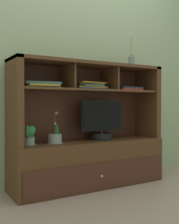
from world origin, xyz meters
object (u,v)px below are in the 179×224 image
at_px(magazine_stack_left, 41,85).
at_px(magazine_stack_right, 88,86).
at_px(potted_fern, 29,135).
at_px(potted_orchid, 55,138).
at_px(media_console, 89,147).
at_px(magazine_stack_centre, 128,89).
at_px(tv_monitor, 102,124).
at_px(diffuser_bottle, 131,61).

xyz_separation_m(magazine_stack_left, magazine_stack_right, (0.52, 0.04, 0.01)).
bearing_deg(potted_fern, potted_orchid, -5.73).
bearing_deg(potted_fern, media_console, -1.28).
distance_m(potted_fern, magazine_stack_right, 0.79).
bearing_deg(potted_fern, magazine_stack_centre, -3.17).
bearing_deg(tv_monitor, media_console, 175.17).
bearing_deg(magazine_stack_left, tv_monitor, -1.02).
height_order(magazine_stack_left, diffuser_bottle, diffuser_bottle).
xyz_separation_m(media_console, potted_orchid, (-0.38, -0.01, 0.12)).
bearing_deg(magazine_stack_left, magazine_stack_centre, -2.69).
xyz_separation_m(media_console, magazine_stack_left, (-0.51, -0.00, 0.61)).
relative_size(media_console, magazine_stack_left, 4.41).
height_order(media_console, magazine_stack_centre, media_console).
bearing_deg(potted_orchid, tv_monitor, -0.15).
height_order(potted_fern, diffuser_bottle, diffuser_bottle).
height_order(potted_orchid, diffuser_bottle, diffuser_bottle).
distance_m(tv_monitor, magazine_stack_centre, 0.49).
bearing_deg(magazine_stack_right, magazine_stack_centre, -10.21).
distance_m(tv_monitor, magazine_stack_left, 0.76).
xyz_separation_m(tv_monitor, magazine_stack_centre, (0.32, -0.03, 0.37)).
bearing_deg(diffuser_bottle, magazine_stack_right, 172.64).
bearing_deg(diffuser_bottle, potted_orchid, 178.77).
height_order(tv_monitor, potted_orchid, tv_monitor).
relative_size(potted_orchid, magazine_stack_left, 0.83).
bearing_deg(diffuser_bottle, media_console, 176.65).
xyz_separation_m(tv_monitor, magazine_stack_left, (-0.65, 0.01, 0.38)).
relative_size(potted_orchid, magazine_stack_centre, 1.05).
height_order(media_console, diffuser_bottle, diffuser_bottle).
height_order(potted_orchid, magazine_stack_right, magazine_stack_right).
relative_size(media_console, magazine_stack_right, 3.97).
height_order(media_console, potted_fern, media_console).
height_order(potted_fern, magazine_stack_left, magazine_stack_left).
bearing_deg(potted_fern, magazine_stack_right, 1.88).
relative_size(tv_monitor, potted_fern, 2.76).
distance_m(media_console, magazine_stack_centre, 0.76).
height_order(magazine_stack_left, magazine_stack_centre, magazine_stack_left).
height_order(magazine_stack_centre, magazine_stack_right, magazine_stack_right).
relative_size(potted_fern, diffuser_bottle, 0.56).
xyz_separation_m(potted_orchid, magazine_stack_right, (0.39, 0.05, 0.50)).
xyz_separation_m(potted_fern, magazine_stack_centre, (1.09, -0.06, 0.44)).
distance_m(media_console, potted_orchid, 0.40).
relative_size(magazine_stack_left, magazine_stack_centre, 1.27).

